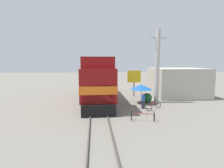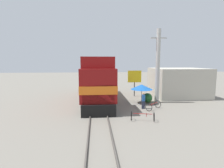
{
  "view_description": "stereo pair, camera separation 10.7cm",
  "coord_description": "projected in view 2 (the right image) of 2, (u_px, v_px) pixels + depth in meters",
  "views": [
    {
      "loc": [
        -0.31,
        -18.22,
        4.59
      ],
      "look_at": [
        1.2,
        -3.2,
        2.68
      ],
      "focal_mm": 28.0,
      "sensor_mm": 36.0,
      "label": 1
    },
    {
      "loc": [
        -0.2,
        -18.23,
        4.59
      ],
      "look_at": [
        1.2,
        -3.2,
        2.68
      ],
      "focal_mm": 28.0,
      "sensor_mm": 36.0,
      "label": 2
    }
  ],
  "objects": [
    {
      "name": "locomotive",
      "position": [
        98.0,
        83.0,
        20.4
      ],
      "size": [
        3.23,
        13.35,
        5.06
      ],
      "color": "black",
      "rests_on": "ground_plane"
    },
    {
      "name": "rail_far",
      "position": [
        105.0,
        104.0,
        18.66
      ],
      "size": [
        0.08,
        29.46,
        0.15
      ],
      "primitive_type": "cube",
      "color": "#4C4742",
      "rests_on": "ground_plane"
    },
    {
      "name": "rail_near",
      "position": [
        91.0,
        105.0,
        18.53
      ],
      "size": [
        0.08,
        29.46,
        0.15
      ],
      "primitive_type": "cube",
      "color": "#4C4742",
      "rests_on": "ground_plane"
    },
    {
      "name": "utility_pole",
      "position": [
        158.0,
        66.0,
        19.39
      ],
      "size": [
        1.8,
        0.47,
        8.17
      ],
      "color": "#B2B2AD",
      "rests_on": "ground_plane"
    },
    {
      "name": "ground_plane",
      "position": [
        98.0,
        105.0,
        18.61
      ],
      "size": [
        120.0,
        120.0,
        0.0
      ],
      "primitive_type": "plane",
      "color": "slate"
    },
    {
      "name": "building_block_distant",
      "position": [
        178.0,
        82.0,
        23.38
      ],
      "size": [
        6.65,
        5.85,
        3.76
      ],
      "primitive_type": "cube",
      "color": "#B7B2A3",
      "rests_on": "ground_plane"
    },
    {
      "name": "shrub_cluster",
      "position": [
        147.0,
        98.0,
        19.85
      ],
      "size": [
        1.07,
        1.07,
        1.07
      ],
      "primitive_type": "sphere",
      "color": "#236028",
      "rests_on": "ground_plane"
    },
    {
      "name": "bicycle",
      "position": [
        153.0,
        106.0,
        16.99
      ],
      "size": [
        1.81,
        1.74,
        0.72
      ],
      "rotation": [
        0.0,
        0.0,
        -0.83
      ],
      "color": "black",
      "rests_on": "ground_plane"
    },
    {
      "name": "billboard_sign",
      "position": [
        135.0,
        78.0,
        23.31
      ],
      "size": [
        1.82,
        0.12,
        3.45
      ],
      "color": "#595959",
      "rests_on": "ground_plane"
    },
    {
      "name": "bicycle_spare",
      "position": [
        143.0,
        116.0,
        13.68
      ],
      "size": [
        1.92,
        1.14,
        0.71
      ],
      "rotation": [
        0.0,
        0.0,
        1.32
      ],
      "color": "black",
      "rests_on": "ground_plane"
    },
    {
      "name": "person_bystander",
      "position": [
        143.0,
        100.0,
        17.16
      ],
      "size": [
        0.34,
        0.34,
        1.63
      ],
      "color": "#2D3347",
      "rests_on": "ground_plane"
    },
    {
      "name": "vendor_umbrella",
      "position": [
        142.0,
        87.0,
        19.37
      ],
      "size": [
        2.44,
        2.44,
        2.11
      ],
      "color": "#4C4C4C",
      "rests_on": "ground_plane"
    }
  ]
}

